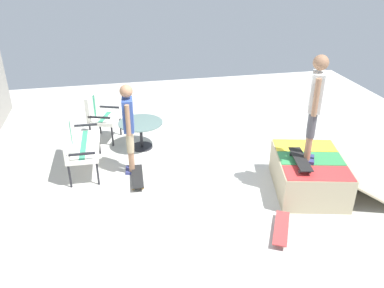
{
  "coord_description": "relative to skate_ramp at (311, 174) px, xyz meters",
  "views": [
    {
      "loc": [
        -5.77,
        1.26,
        3.75
      ],
      "look_at": [
        0.14,
        0.04,
        0.7
      ],
      "focal_mm": 36.68,
      "sensor_mm": 36.0,
      "label": 1
    }
  ],
  "objects": [
    {
      "name": "ground_plane",
      "position": [
        0.6,
        1.86,
        -0.35
      ],
      "size": [
        12.0,
        12.0,
        0.1
      ],
      "primitive_type": "cube",
      "color": "beige"
    },
    {
      "name": "skate_ramp",
      "position": [
        0.0,
        0.0,
        0.0
      ],
      "size": [
        1.81,
        2.16,
        0.61
      ],
      "color": "tan",
      "rests_on": "ground_plane"
    },
    {
      "name": "patio_bench",
      "position": [
        1.47,
        3.88,
        0.31
      ],
      "size": [
        1.26,
        0.57,
        1.02
      ],
      "color": "black",
      "rests_on": "ground_plane"
    },
    {
      "name": "patio_chair_near_house",
      "position": [
        2.73,
        3.49,
        0.31
      ],
      "size": [
        0.77,
        0.73,
        1.02
      ],
      "color": "black",
      "rests_on": "ground_plane"
    },
    {
      "name": "patio_table",
      "position": [
        2.16,
        2.68,
        0.1
      ],
      "size": [
        0.9,
        0.9,
        0.57
      ],
      "color": "black",
      "rests_on": "ground_plane"
    },
    {
      "name": "person_watching",
      "position": [
        1.23,
        2.94,
        0.67
      ],
      "size": [
        0.48,
        0.26,
        1.68
      ],
      "color": "navy",
      "rests_on": "ground_plane"
    },
    {
      "name": "person_skater",
      "position": [
        -0.04,
        0.14,
        1.33
      ],
      "size": [
        0.43,
        0.34,
        1.74
      ],
      "color": "navy",
      "rests_on": "skate_ramp"
    },
    {
      "name": "skateboard_by_bench",
      "position": [
        0.87,
        2.87,
        -0.22
      ],
      "size": [
        0.81,
        0.23,
        0.1
      ],
      "color": "black",
      "rests_on": "ground_plane"
    },
    {
      "name": "skateboard_spare",
      "position": [
        -0.99,
        0.93,
        -0.22
      ],
      "size": [
        0.8,
        0.54,
        0.1
      ],
      "color": "#B23838",
      "rests_on": "ground_plane"
    },
    {
      "name": "skateboard_on_ramp",
      "position": [
        -0.13,
        0.31,
        0.39
      ],
      "size": [
        0.82,
        0.34,
        0.1
      ],
      "color": "black",
      "rests_on": "skate_ramp"
    }
  ]
}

